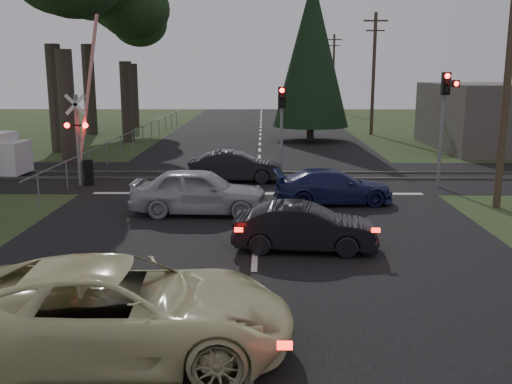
{
  "coord_description": "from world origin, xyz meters",
  "views": [
    {
      "loc": [
        0.21,
        -13.78,
        4.72
      ],
      "look_at": [
        0.01,
        2.38,
        1.3
      ],
      "focal_mm": 40.0,
      "sensor_mm": 36.0,
      "label": 1
    }
  ],
  "objects_px": {
    "traffic_signal_right": "(445,107)",
    "blue_sedan": "(333,187)",
    "utility_pole_mid": "(374,72)",
    "dark_car_far": "(235,167)",
    "traffic_signal_center": "(282,117)",
    "silver_car": "(199,191)",
    "utility_pole_far": "(333,72)",
    "crossing_signal": "(83,137)",
    "utility_pole_near": "(508,71)",
    "dark_hatchback": "(305,228)",
    "cream_coupe": "(117,310)"
  },
  "relations": [
    {
      "from": "utility_pole_near",
      "to": "dark_car_far",
      "type": "height_order",
      "value": "utility_pole_near"
    },
    {
      "from": "traffic_signal_center",
      "to": "cream_coupe",
      "type": "relative_size",
      "value": 0.69
    },
    {
      "from": "traffic_signal_center",
      "to": "utility_pole_far",
      "type": "height_order",
      "value": "utility_pole_far"
    },
    {
      "from": "utility_pole_near",
      "to": "dark_hatchback",
      "type": "height_order",
      "value": "utility_pole_near"
    },
    {
      "from": "utility_pole_far",
      "to": "silver_car",
      "type": "distance_m",
      "value": 51.3
    },
    {
      "from": "traffic_signal_center",
      "to": "dark_car_far",
      "type": "relative_size",
      "value": 1.02
    },
    {
      "from": "blue_sedan",
      "to": "utility_pole_far",
      "type": "bearing_deg",
      "value": -12.02
    },
    {
      "from": "traffic_signal_right",
      "to": "blue_sedan",
      "type": "relative_size",
      "value": 1.09
    },
    {
      "from": "traffic_signal_right",
      "to": "traffic_signal_center",
      "type": "bearing_deg",
      "value": 169.59
    },
    {
      "from": "utility_pole_mid",
      "to": "cream_coupe",
      "type": "distance_m",
      "value": 36.75
    },
    {
      "from": "blue_sedan",
      "to": "dark_car_far",
      "type": "relative_size",
      "value": 1.07
    },
    {
      "from": "utility_pole_mid",
      "to": "dark_hatchback",
      "type": "distance_m",
      "value": 30.2
    },
    {
      "from": "utility_pole_far",
      "to": "blue_sedan",
      "type": "relative_size",
      "value": 2.09
    },
    {
      "from": "traffic_signal_right",
      "to": "utility_pole_mid",
      "type": "height_order",
      "value": "utility_pole_mid"
    },
    {
      "from": "silver_car",
      "to": "cream_coupe",
      "type": "bearing_deg",
      "value": -179.36
    },
    {
      "from": "crossing_signal",
      "to": "silver_car",
      "type": "xyz_separation_m",
      "value": [
        5.35,
        -4.86,
        -1.28
      ]
    },
    {
      "from": "traffic_signal_center",
      "to": "silver_car",
      "type": "bearing_deg",
      "value": -117.01
    },
    {
      "from": "traffic_signal_center",
      "to": "utility_pole_mid",
      "type": "distance_m",
      "value": 20.82
    },
    {
      "from": "crossing_signal",
      "to": "traffic_signal_right",
      "type": "distance_m",
      "value": 14.88
    },
    {
      "from": "traffic_signal_center",
      "to": "dark_car_far",
      "type": "distance_m",
      "value": 2.93
    },
    {
      "from": "crossing_signal",
      "to": "blue_sedan",
      "type": "relative_size",
      "value": 1.62
    },
    {
      "from": "utility_pole_mid",
      "to": "utility_pole_far",
      "type": "distance_m",
      "value": 25.0
    },
    {
      "from": "utility_pole_mid",
      "to": "silver_car",
      "type": "bearing_deg",
      "value": -112.59
    },
    {
      "from": "dark_hatchback",
      "to": "silver_car",
      "type": "bearing_deg",
      "value": 43.85
    },
    {
      "from": "crossing_signal",
      "to": "traffic_signal_center",
      "type": "height_order",
      "value": "crossing_signal"
    },
    {
      "from": "crossing_signal",
      "to": "cream_coupe",
      "type": "height_order",
      "value": "crossing_signal"
    },
    {
      "from": "utility_pole_far",
      "to": "cream_coupe",
      "type": "height_order",
      "value": "utility_pole_far"
    },
    {
      "from": "utility_pole_near",
      "to": "dark_hatchback",
      "type": "xyz_separation_m",
      "value": [
        -7.17,
        -5.05,
        -4.09
      ]
    },
    {
      "from": "utility_pole_mid",
      "to": "blue_sedan",
      "type": "bearing_deg",
      "value": -103.74
    },
    {
      "from": "crossing_signal",
      "to": "utility_pole_near",
      "type": "xyz_separation_m",
      "value": [
        15.77,
        -3.79,
        2.67
      ]
    },
    {
      "from": "utility_pole_far",
      "to": "dark_car_far",
      "type": "height_order",
      "value": "utility_pole_far"
    },
    {
      "from": "dark_car_far",
      "to": "utility_pole_mid",
      "type": "bearing_deg",
      "value": -26.98
    },
    {
      "from": "utility_pole_far",
      "to": "dark_hatchback",
      "type": "xyz_separation_m",
      "value": [
        -7.17,
        -54.05,
        -4.09
      ]
    },
    {
      "from": "utility_pole_mid",
      "to": "dark_car_far",
      "type": "distance_m",
      "value": 21.91
    },
    {
      "from": "dark_car_far",
      "to": "silver_car",
      "type": "bearing_deg",
      "value": 170.01
    },
    {
      "from": "traffic_signal_center",
      "to": "utility_pole_near",
      "type": "xyz_separation_m",
      "value": [
        7.5,
        -4.68,
        1.92
      ]
    },
    {
      "from": "dark_car_far",
      "to": "traffic_signal_center",
      "type": "bearing_deg",
      "value": -90.96
    },
    {
      "from": "traffic_signal_right",
      "to": "utility_pole_near",
      "type": "xyz_separation_m",
      "value": [
        0.95,
        -3.47,
        1.41
      ]
    },
    {
      "from": "traffic_signal_right",
      "to": "dark_hatchback",
      "type": "height_order",
      "value": "traffic_signal_right"
    },
    {
      "from": "cream_coupe",
      "to": "traffic_signal_center",
      "type": "bearing_deg",
      "value": -15.08
    },
    {
      "from": "traffic_signal_right",
      "to": "traffic_signal_center",
      "type": "distance_m",
      "value": 6.68
    },
    {
      "from": "utility_pole_near",
      "to": "traffic_signal_center",
      "type": "bearing_deg",
      "value": 148.05
    },
    {
      "from": "crossing_signal",
      "to": "dark_car_far",
      "type": "bearing_deg",
      "value": 8.13
    },
    {
      "from": "traffic_signal_center",
      "to": "traffic_signal_right",
      "type": "bearing_deg",
      "value": -10.41
    },
    {
      "from": "blue_sedan",
      "to": "dark_hatchback",
      "type": "bearing_deg",
      "value": 160.4
    },
    {
      "from": "silver_car",
      "to": "traffic_signal_right",
      "type": "bearing_deg",
      "value": -62.03
    },
    {
      "from": "traffic_signal_right",
      "to": "utility_pole_far",
      "type": "bearing_deg",
      "value": 88.8
    },
    {
      "from": "utility_pole_far",
      "to": "traffic_signal_right",
      "type": "bearing_deg",
      "value": -91.2
    },
    {
      "from": "traffic_signal_right",
      "to": "dark_hatchback",
      "type": "distance_m",
      "value": 10.89
    },
    {
      "from": "utility_pole_far",
      "to": "dark_hatchback",
      "type": "height_order",
      "value": "utility_pole_far"
    }
  ]
}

